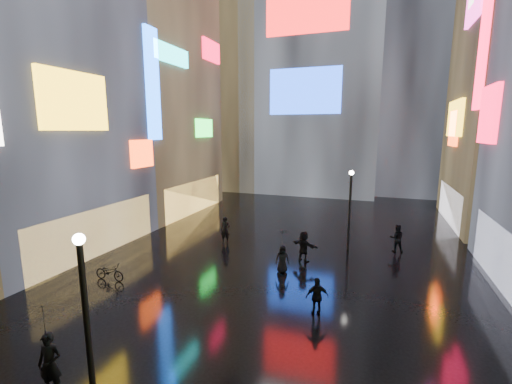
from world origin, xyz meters
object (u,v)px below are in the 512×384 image
at_px(pedestrian_3, 317,297).
at_px(bicycle, 110,272).
at_px(pedestrian_0, 50,364).
at_px(lamp_near, 86,318).
at_px(lamp_far, 350,205).

relative_size(pedestrian_3, bicycle, 0.96).
xyz_separation_m(pedestrian_0, pedestrian_3, (6.65, 6.98, -0.14)).
bearing_deg(bicycle, lamp_near, -140.77).
relative_size(lamp_far, pedestrian_0, 2.70).
relative_size(lamp_near, pedestrian_3, 3.15).
relative_size(pedestrian_0, pedestrian_3, 1.17).
xyz_separation_m(lamp_near, pedestrian_3, (4.79, 7.25, -2.12)).
bearing_deg(pedestrian_0, lamp_near, -23.10).
height_order(lamp_far, bicycle, lamp_far).
bearing_deg(pedestrian_0, lamp_far, 50.74).
bearing_deg(pedestrian_0, pedestrian_3, 31.68).
height_order(lamp_near, pedestrian_3, lamp_near).
height_order(lamp_far, pedestrian_0, lamp_far).
height_order(pedestrian_0, pedestrian_3, pedestrian_0).
bearing_deg(pedestrian_3, lamp_near, 34.58).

